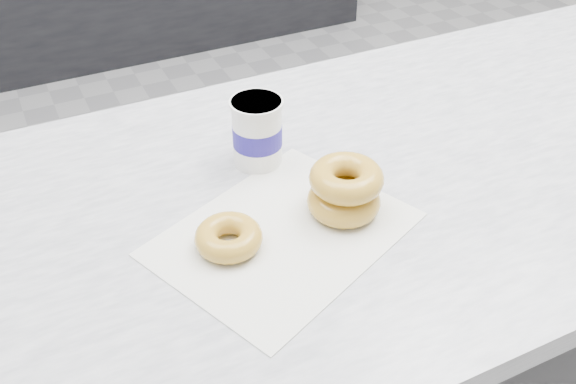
{
  "coord_description": "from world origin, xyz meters",
  "views": [
    {
      "loc": [
        -0.71,
        -1.28,
        1.5
      ],
      "look_at": [
        -0.39,
        -0.63,
        0.94
      ],
      "focal_mm": 40.0,
      "sensor_mm": 36.0,
      "label": 1
    }
  ],
  "objects_px": {
    "donut_stack": "(345,190)",
    "donut_single": "(229,237)",
    "coffee_cup": "(257,131)",
    "counter": "(447,314)"
  },
  "relations": [
    {
      "from": "donut_stack",
      "to": "donut_single",
      "type": "bearing_deg",
      "value": -179.91
    },
    {
      "from": "donut_single",
      "to": "coffee_cup",
      "type": "xyz_separation_m",
      "value": [
        0.12,
        0.17,
        0.04
      ]
    },
    {
      "from": "counter",
      "to": "coffee_cup",
      "type": "relative_size",
      "value": 27.32
    },
    {
      "from": "donut_single",
      "to": "coffee_cup",
      "type": "bearing_deg",
      "value": 55.27
    },
    {
      "from": "counter",
      "to": "coffee_cup",
      "type": "height_order",
      "value": "coffee_cup"
    },
    {
      "from": "counter",
      "to": "donut_stack",
      "type": "distance_m",
      "value": 0.59
    },
    {
      "from": "donut_single",
      "to": "coffee_cup",
      "type": "relative_size",
      "value": 0.83
    },
    {
      "from": "counter",
      "to": "coffee_cup",
      "type": "bearing_deg",
      "value": 164.35
    },
    {
      "from": "donut_stack",
      "to": "counter",
      "type": "bearing_deg",
      "value": 11.32
    },
    {
      "from": "counter",
      "to": "donut_single",
      "type": "bearing_deg",
      "value": -172.68
    }
  ]
}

